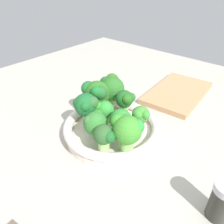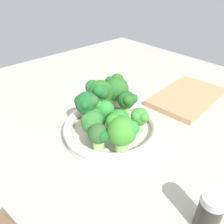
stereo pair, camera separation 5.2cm
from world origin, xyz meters
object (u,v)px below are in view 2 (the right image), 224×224
broccoli_floret_5 (122,130)px  pepper_shaker (209,212)px  broccoli_floret_9 (127,101)px  broccoli_floret_2 (139,117)px  broccoli_floret_7 (93,122)px  cutting_board (186,96)px  broccoli_floret_3 (100,92)px  broccoli_floret_0 (99,135)px  broccoli_floret_8 (119,121)px  broccoli_floret_6 (103,110)px  broccoli_floret_4 (87,103)px  broccoli_floret_1 (116,87)px  bowl (112,129)px

broccoli_floret_5 → pepper_shaker: size_ratio=1.00×
broccoli_floret_9 → broccoli_floret_2: bearing=66.6°
broccoli_floret_5 → broccoli_floret_7: broccoli_floret_5 is taller
cutting_board → pepper_shaker: 42.53cm
broccoli_floret_3 → pepper_shaker: size_ratio=1.09×
broccoli_floret_5 → pepper_shaker: (0.07, 19.35, -4.72)cm
pepper_shaker → broccoli_floret_2: bearing=-107.9°
broccoli_floret_0 → broccoli_floret_9: 13.69cm
broccoli_floret_8 → broccoli_floret_6: bearing=-95.4°
broccoli_floret_2 → broccoli_floret_9: bearing=-113.4°
broccoli_floret_3 → broccoli_floret_4: bearing=21.9°
broccoli_floret_5 → cutting_board: (-33.97, -5.97, -7.74)cm
broccoli_floret_4 → broccoli_floret_7: size_ratio=1.20×
broccoli_floret_4 → cutting_board: bearing=168.3°
broccoli_floret_1 → broccoli_floret_7: broccoli_floret_1 is taller
broccoli_floret_3 → broccoli_floret_8: bearing=70.4°
broccoli_floret_1 → broccoli_floret_8: size_ratio=1.30×
broccoli_floret_2 → cutting_board: 28.55cm
broccoli_floret_2 → broccoli_floret_6: broccoli_floret_2 is taller
bowl → broccoli_floret_2: 8.82cm
bowl → broccoli_floret_7: bearing=5.5°
broccoli_floret_1 → broccoli_floret_7: size_ratio=1.24×
pepper_shaker → broccoli_floret_5: bearing=-90.2°
broccoli_floret_0 → broccoli_floret_8: 6.33cm
broccoli_floret_2 → broccoli_floret_8: 4.54cm
broccoli_floret_4 → broccoli_floret_6: (-2.37, 3.05, -1.37)cm
pepper_shaker → broccoli_floret_9: bearing=-109.3°
broccoli_floret_7 → pepper_shaker: 26.84cm
bowl → broccoli_floret_8: 6.69cm
broccoli_floret_0 → broccoli_floret_7: (-1.75, -4.12, 0.12)cm
broccoli_floret_0 → broccoli_floret_6: same height
broccoli_floret_0 → broccoli_floret_6: (-6.82, -6.68, -0.25)cm
broccoli_floret_1 → pepper_shaker: (11.81, 33.65, -4.59)cm
broccoli_floret_2 → broccoli_floret_4: broccoli_floret_4 is taller
bowl → pepper_shaker: 27.57cm
broccoli_floret_4 → broccoli_floret_9: broccoli_floret_4 is taller
broccoli_floret_5 → broccoli_floret_8: broccoli_floret_5 is taller
broccoli_floret_1 → broccoli_floret_2: bearing=68.4°
broccoli_floret_3 → broccoli_floret_5: broccoli_floret_5 is taller
broccoli_floret_0 → broccoli_floret_9: broccoli_floret_9 is taller
broccoli_floret_2 → broccoli_floret_8: size_ratio=1.01×
broccoli_floret_0 → broccoli_floret_3: (-10.26, -12.06, 1.09)cm
broccoli_floret_4 → broccoli_floret_5: 12.86cm
broccoli_floret_0 → broccoli_floret_5: (-3.37, 3.08, 1.27)cm
broccoli_floret_2 → broccoli_floret_7: size_ratio=0.97×
broccoli_floret_6 → broccoli_floret_7: (5.07, 2.56, 0.36)cm
broccoli_floret_8 → broccoli_floret_9: (-6.53, -3.92, 0.73)cm
bowl → broccoli_floret_1: (-7.32, -6.51, 6.40)cm
broccoli_floret_5 → broccoli_floret_9: size_ratio=1.18×
bowl → broccoli_floret_9: bearing=-179.1°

